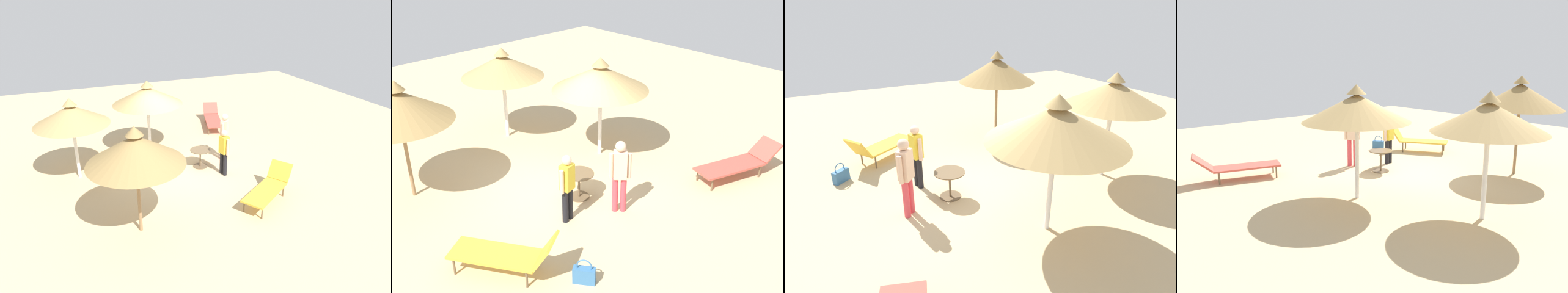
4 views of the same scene
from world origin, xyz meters
TOP-DOWN VIEW (x-y plane):
  - ground at (0.00, 0.00)m, footprint 24.00×24.00m
  - parasol_umbrella_center at (3.17, -0.45)m, footprint 2.25×2.25m
  - parasol_umbrella_edge at (0.55, -1.58)m, footprint 2.46×2.46m
  - parasol_umbrella_near_right at (2.03, 2.97)m, footprint 2.30×2.30m
  - lounge_chair_near_left at (-2.67, -3.12)m, footprint 1.27×2.29m
  - lounge_chair_far_right at (-1.64, 2.96)m, footprint 1.98×1.58m
  - person_standing_far_left at (-1.15, 1.08)m, footprint 0.28×0.45m
  - person_standing_back at (-1.67, 0.06)m, footprint 0.35×0.36m
  - handbag at (-2.77, 2.15)m, footprint 0.42×0.36m
  - side_table_round at (-0.67, 0.31)m, footprint 0.68×0.68m

SIDE VIEW (x-z plane):
  - ground at x=0.00m, z-range -0.10..0.00m
  - handbag at x=-2.77m, z-range -0.08..0.42m
  - lounge_chair_near_left at x=-2.67m, z-range 0.00..0.78m
  - lounge_chair_far_right at x=-1.64m, z-range -0.01..0.87m
  - side_table_round at x=-0.67m, z-range 0.12..0.74m
  - person_standing_far_left at x=-1.15m, z-range 0.09..1.62m
  - person_standing_back at x=-1.67m, z-range 0.12..1.79m
  - parasol_umbrella_center at x=3.17m, z-range 0.79..3.38m
  - parasol_umbrella_edge at x=0.55m, z-range 0.79..3.43m
  - parasol_umbrella_near_right at x=2.03m, z-range 0.82..3.57m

